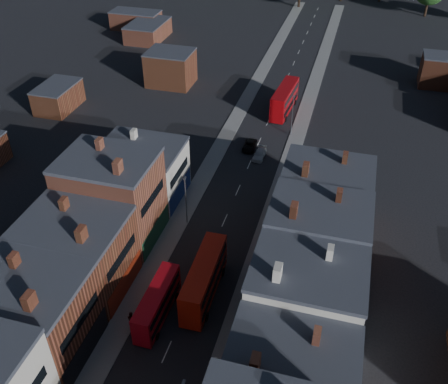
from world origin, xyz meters
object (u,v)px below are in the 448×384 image
Objects in this scene: bus_1 at (204,279)px; car_2 at (250,146)px; car_1 at (194,309)px; ped_3 at (258,251)px; bus_2 at (284,99)px; ped_1 at (131,318)px; bus_0 at (157,303)px; car_3 at (260,154)px.

bus_1 is 2.57× the size of car_2.
bus_1 reaches higher than car_1.
bus_1 reaches higher than ped_3.
ped_3 is (7.63, -27.47, 0.44)m from car_2.
car_2 is at bearing -97.47° from bus_2.
car_1 is at bearing -139.56° from ped_1.
bus_0 is 38.43m from car_3.
car_3 reaches higher than car_2.
ped_1 is at bearing 153.94° from ped_3.
car_3 is at bearing -47.08° from car_2.
bus_1 is at bearing 161.31° from ped_3.
bus_2 is 18.70m from car_3.
car_1 is 0.75× the size of car_2.
car_1 is (3.97, 1.72, -1.70)m from bus_0.
car_3 is (-0.31, 33.46, -2.13)m from bus_1.
car_1 is (-0.31, -3.01, -2.20)m from bus_1.
car_2 is at bearing 98.38° from car_1.
car_1 is at bearing -86.60° from bus_2.
bus_1 is 9.88m from ped_3.
ped_1 reaches higher than car_1.
bus_1 reaches higher than ped_1.
bus_0 is 4.98× the size of ped_1.
bus_1 is at bearing -87.13° from car_3.
bus_1 reaches higher than car_3.
ped_1 is (-6.50, -3.76, 0.53)m from car_1.
bus_0 is 2.10× the size of car_2.
bus_2 reaches higher than car_3.
bus_0 is 56.95m from bus_2.
ped_3 is at bearing -76.39° from car_2.
bus_2 is 2.82× the size of car_3.
car_3 is (-1.00, -18.54, -2.25)m from bus_2.
bus_1 is (4.28, 4.74, 0.50)m from bus_0.
bus_2 reaches higher than ped_1.
ped_3 is at bearing -75.87° from car_3.
car_3 is at bearing 94.85° from car_1.
ped_1 is at bearing -136.28° from bus_1.
bus_2 is 3.61× the size of car_1.
car_3 is at bearing -88.65° from bus_2.
car_1 is at bearing 167.03° from ped_3.
bus_0 is at bearing -133.19° from bus_1.
bus_0 is 2.81× the size of car_1.
bus_1 is at bearing -124.77° from ped_1.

